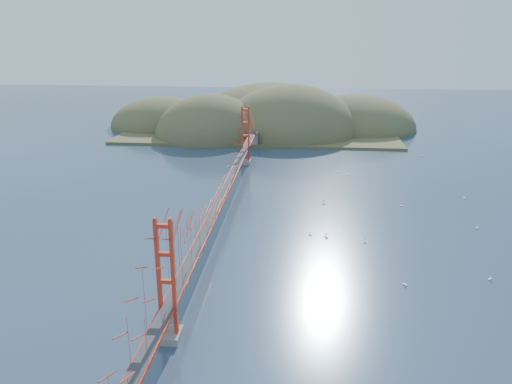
{
  "coord_description": "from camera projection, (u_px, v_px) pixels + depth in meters",
  "views": [
    {
      "loc": [
        11.35,
        -67.54,
        26.9
      ],
      "look_at": [
        4.96,
        0.0,
        4.09
      ],
      "focal_mm": 35.0,
      "sensor_mm": 36.0,
      "label": 1
    }
  ],
  "objects": [
    {
      "name": "sailboat_0",
      "position": [
        365.0,
        241.0,
        64.89
      ],
      "size": [
        0.51,
        0.51,
        0.57
      ],
      "color": "white",
      "rests_on": "ground"
    },
    {
      "name": "sailboat_8",
      "position": [
        402.0,
        205.0,
        77.86
      ],
      "size": [
        0.51,
        0.51,
        0.56
      ],
      "color": "white",
      "rests_on": "ground"
    },
    {
      "name": "sailboat_16",
      "position": [
        324.0,
        203.0,
        78.89
      ],
      "size": [
        0.66,
        0.66,
        0.69
      ],
      "color": "white",
      "rests_on": "ground"
    },
    {
      "name": "sailboat_3",
      "position": [
        348.0,
        174.0,
        94.1
      ],
      "size": [
        0.56,
        0.53,
        0.63
      ],
      "color": "white",
      "rests_on": "ground"
    },
    {
      "name": "sailboat_9",
      "position": [
        477.0,
        227.0,
        69.32
      ],
      "size": [
        0.54,
        0.54,
        0.57
      ],
      "color": "white",
      "rests_on": "ground"
    },
    {
      "name": "sailboat_14",
      "position": [
        490.0,
        278.0,
        55.36
      ],
      "size": [
        0.63,
        0.63,
        0.66
      ],
      "color": "white",
      "rests_on": "ground"
    },
    {
      "name": "sailboat_4",
      "position": [
        464.0,
        198.0,
        81.25
      ],
      "size": [
        0.45,
        0.52,
        0.59
      ],
      "color": "white",
      "rests_on": "ground"
    },
    {
      "name": "ground",
      "position": [
        222.0,
        217.0,
        73.32
      ],
      "size": [
        320.0,
        320.0,
        0.0
      ],
      "primitive_type": "plane",
      "color": "#2B3D56",
      "rests_on": "ground"
    },
    {
      "name": "sailboat_1",
      "position": [
        326.0,
        236.0,
        66.36
      ],
      "size": [
        0.69,
        0.69,
        0.73
      ],
      "color": "white",
      "rests_on": "ground"
    },
    {
      "name": "bridge",
      "position": [
        222.0,
        171.0,
        71.26
      ],
      "size": [
        2.2,
        94.4,
        12.0
      ],
      "color": "gray",
      "rests_on": "ground"
    },
    {
      "name": "sailboat_extra_0",
      "position": [
        310.0,
        234.0,
        67.12
      ],
      "size": [
        0.55,
        0.55,
        0.59
      ],
      "color": "white",
      "rests_on": "ground"
    },
    {
      "name": "sailboat_6",
      "position": [
        405.0,
        284.0,
        54.2
      ],
      "size": [
        0.62,
        0.62,
        0.65
      ],
      "color": "white",
      "rests_on": "ground"
    },
    {
      "name": "sailboat_12",
      "position": [
        338.0,
        172.0,
        95.41
      ],
      "size": [
        0.61,
        0.61,
        0.68
      ],
      "color": "white",
      "rests_on": "ground"
    },
    {
      "name": "sailboat_7",
      "position": [
        421.0,
        156.0,
        107.3
      ],
      "size": [
        0.64,
        0.57,
        0.73
      ],
      "color": "white",
      "rests_on": "ground"
    },
    {
      "name": "far_headlands",
      "position": [
        269.0,
        127.0,
        137.77
      ],
      "size": [
        84.0,
        58.0,
        25.0
      ],
      "color": "brown",
      "rests_on": "ground"
    }
  ]
}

